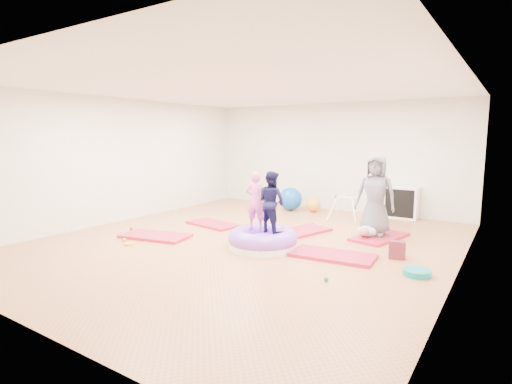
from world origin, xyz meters
The scene contains 19 objects.
room centered at (0.00, 0.00, 1.40)m, with size 7.01×8.01×2.81m.
gym_mat_front_left centered at (-1.67, -0.71, 0.03)m, with size 1.31×0.65×0.05m, color #CC2148.
gym_mat_mid_left centered at (-1.42, 0.73, 0.02)m, with size 1.20×0.60×0.05m, color #CC2148.
gym_mat_center_back centered at (0.52, 1.16, 0.03)m, with size 1.28×0.64×0.05m, color #CC2148.
gym_mat_right centered at (1.70, -0.02, 0.03)m, with size 1.33×0.66×0.06m, color #CC2148.
gym_mat_rear_right centered at (1.99, 1.60, 0.03)m, with size 1.25×0.63×0.05m, color #CC2148.
inflatable_cushion centered at (0.48, -0.22, 0.15)m, with size 1.22×1.22×0.38m.
child_pink centered at (0.26, -0.11, 0.87)m, with size 0.38×0.25×1.03m, color #E35798.
child_navy centered at (0.62, -0.17, 0.88)m, with size 0.52×0.40×1.06m, color black.
adult_caregiver centered at (1.87, 1.63, 0.83)m, with size 0.76×0.49×1.56m, color #595A61.
infant centered at (1.80, 1.37, 0.16)m, with size 0.36×0.36×0.21m.
ball_pit_balls centered at (0.12, 0.10, 0.03)m, with size 4.75×3.21×0.06m.
exercise_ball_blue centered at (-0.84, 3.25, 0.31)m, with size 0.61×0.61×0.61m, color #0D4CB4.
exercise_ball_orange centered at (-0.24, 3.38, 0.18)m, with size 0.37×0.37×0.37m, color orange.
infant_play_gym centered at (0.85, 2.85, 0.37)m, with size 0.72×0.68×0.55m.
cube_shelf centered at (1.85, 3.79, 0.38)m, with size 0.77×0.38×0.77m.
balance_disc centered at (3.03, -0.18, 0.04)m, with size 0.38×0.38×0.09m, color #0A7D7D.
backpack centered at (2.59, 0.47, 0.14)m, with size 0.25×0.15×0.29m, color maroon.
yellow_toy centered at (-1.68, -1.34, 0.01)m, with size 0.19×0.19×0.03m, color #E39E0D.
Camera 1 is at (4.10, -5.94, 1.95)m, focal length 28.00 mm.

